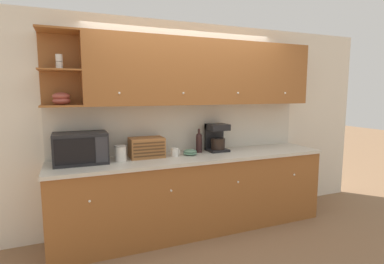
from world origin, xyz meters
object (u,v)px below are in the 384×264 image
Objects in this scene: wine_bottle at (199,142)px; coffee_maker at (216,137)px; mug at (175,152)px; bowl_stack_on_counter at (190,152)px; microwave at (81,148)px; storage_canister at (121,153)px; bread_box at (147,147)px.

coffee_maker is (0.25, 0.00, 0.04)m from wine_bottle.
mug is 0.19m from bowl_stack_on_counter.
mug reaches higher than bowl_stack_on_counter.
microwave is 1.08m from mug.
microwave is at bearing 178.08° from mug.
bowl_stack_on_counter is at bearing -2.15° from microwave.
storage_canister is 1.28m from coffee_maker.
coffee_maker is at bearing 15.31° from bowl_stack_on_counter.
storage_canister is 0.59× the size of wine_bottle.
wine_bottle reaches higher than bowl_stack_on_counter.
coffee_maker reaches higher than mug.
mug is at bearing -10.60° from bread_box.
bowl_stack_on_counter is (1.26, -0.05, -0.13)m from microwave.
coffee_maker reaches higher than microwave.
wine_bottle is at bearing -179.91° from coffee_maker.
mug is 0.34× the size of wine_bottle.
microwave is at bearing -177.91° from bread_box.
bowl_stack_on_counter is 0.46m from coffee_maker.
bread_box is (0.73, 0.03, -0.05)m from microwave.
microwave is 5.36× the size of mug.
bread_box is at bearing -177.52° from coffee_maker.
microwave is 1.27m from bowl_stack_on_counter.
microwave is 1.41× the size of bread_box.
wine_bottle is 0.85× the size of coffee_maker.
microwave reaches higher than storage_canister.
coffee_maker reaches higher than wine_bottle.
bread_box is 0.70m from wine_bottle.
coffee_maker is at bearing 6.40° from storage_canister.
bread_box is at bearing 169.40° from mug.
coffee_maker is (0.62, 0.10, 0.13)m from mug.
coffee_maker is (1.68, 0.07, 0.01)m from microwave.
mug is (0.34, -0.06, -0.07)m from bread_box.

